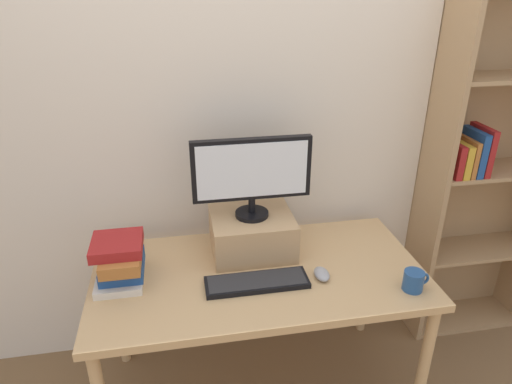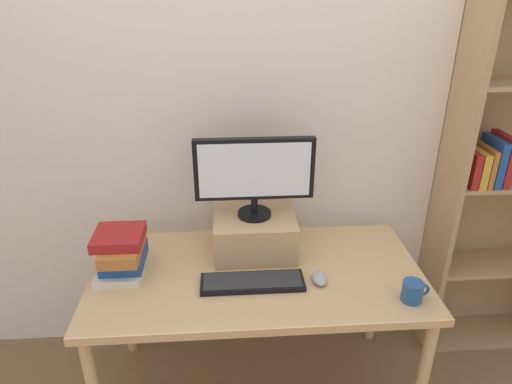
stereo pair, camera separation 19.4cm
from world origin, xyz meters
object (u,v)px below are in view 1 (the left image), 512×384
computer_mouse (322,274)px  coffee_mug (414,281)px  desk (259,284)px  computer_monitor (252,173)px  book_stack (120,261)px  riser_box (252,233)px  keyboard (257,282)px  bookshelf_unit (487,168)px

computer_mouse → coffee_mug: (0.35, -0.15, 0.03)m
desk → computer_mouse: size_ratio=14.08×
computer_mouse → coffee_mug: size_ratio=0.92×
computer_monitor → coffee_mug: (0.61, -0.42, -0.36)m
computer_monitor → computer_mouse: computer_monitor is taller
book_stack → coffee_mug: size_ratio=2.38×
desk → riser_box: riser_box is taller
computer_mouse → riser_box: bearing=133.3°
keyboard → computer_monitor: bearing=84.4°
computer_monitor → book_stack: 0.68m
keyboard → computer_mouse: (0.29, -0.00, 0.01)m
desk → coffee_mug: bearing=-21.9°
keyboard → riser_box: bearing=84.4°
desk → computer_mouse: bearing=-20.2°
desk → bookshelf_unit: bookshelf_unit is taller
riser_box → coffee_mug: 0.75m
keyboard → coffee_mug: size_ratio=3.89×
riser_box → book_stack: bearing=-167.4°
desk → book_stack: book_stack is taller
book_stack → coffee_mug: book_stack is taller
book_stack → computer_monitor: bearing=12.5°
coffee_mug → computer_mouse: bearing=156.9°
keyboard → computer_mouse: size_ratio=4.24×
computer_mouse → book_stack: bearing=170.4°
bookshelf_unit → computer_monitor: size_ratio=3.64×
desk → computer_monitor: 0.51m
keyboard → coffee_mug: bearing=-13.2°
desk → book_stack: 0.62m
keyboard → bookshelf_unit: bearing=18.0°
bookshelf_unit → computer_mouse: bookshelf_unit is taller
computer_monitor → book_stack: computer_monitor is taller
coffee_mug → riser_box: bearing=145.1°
desk → book_stack: (-0.59, 0.05, 0.17)m
keyboard → book_stack: 0.59m
riser_box → computer_monitor: size_ratio=0.71×
computer_monitor → book_stack: size_ratio=1.99×
bookshelf_unit → riser_box: 1.32m
bookshelf_unit → keyboard: (-1.33, -0.43, -0.26)m
bookshelf_unit → keyboard: bearing=-162.0°
bookshelf_unit → coffee_mug: size_ratio=17.23×
computer_monitor → computer_mouse: bearing=-46.6°
coffee_mug → bookshelf_unit: bearing=40.1°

